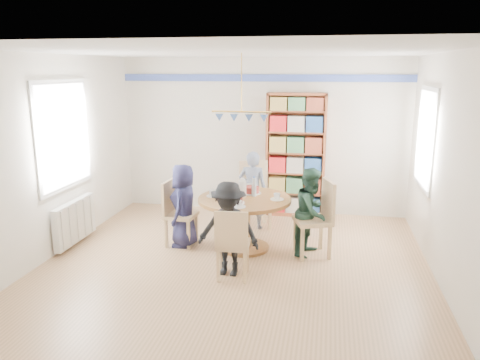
% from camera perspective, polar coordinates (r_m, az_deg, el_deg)
% --- Properties ---
extents(ground, '(5.00, 5.00, 0.00)m').
position_cam_1_polar(ground, '(6.22, -0.70, -10.31)').
color(ground, tan).
extents(room_shell, '(5.00, 5.00, 5.00)m').
position_cam_1_polar(room_shell, '(6.65, -1.46, 6.04)').
color(room_shell, white).
rests_on(room_shell, ground).
extents(radiator, '(0.12, 1.00, 0.60)m').
position_cam_1_polar(radiator, '(7.20, -19.48, -4.77)').
color(radiator, silver).
rests_on(radiator, ground).
extents(dining_table, '(1.30, 1.30, 0.75)m').
position_cam_1_polar(dining_table, '(6.57, 0.56, -3.81)').
color(dining_table, brown).
rests_on(dining_table, ground).
extents(chair_left, '(0.44, 0.44, 0.94)m').
position_cam_1_polar(chair_left, '(6.81, -7.83, -3.63)').
color(chair_left, '#D8BC85').
rests_on(chair_left, ground).
extents(chair_right, '(0.59, 0.59, 1.05)m').
position_cam_1_polar(chair_right, '(6.44, 9.61, -4.19)').
color(chair_right, '#D8BC85').
rests_on(chair_right, ground).
extents(chair_far, '(0.60, 0.60, 1.06)m').
position_cam_1_polar(chair_far, '(7.54, 1.81, -1.35)').
color(chair_far, '#D8BC85').
rests_on(chair_far, ground).
extents(chair_near, '(0.43, 0.43, 0.89)m').
position_cam_1_polar(chair_near, '(5.63, -0.95, -7.48)').
color(chair_near, '#D8BC85').
rests_on(chair_near, ground).
extents(person_left, '(0.39, 0.59, 1.20)m').
position_cam_1_polar(person_left, '(6.73, -6.88, -3.11)').
color(person_left, '#191937').
rests_on(person_left, ground).
extents(person_right, '(0.63, 0.71, 1.21)m').
position_cam_1_polar(person_right, '(6.45, 8.72, -3.83)').
color(person_right, '#1B3629').
rests_on(person_right, ground).
extents(person_far, '(0.47, 0.32, 1.25)m').
position_cam_1_polar(person_far, '(7.42, 1.54, -1.24)').
color(person_far, gray).
rests_on(person_far, ground).
extents(person_near, '(0.80, 0.50, 1.18)m').
position_cam_1_polar(person_near, '(5.74, -1.41, -5.99)').
color(person_near, black).
rests_on(person_near, ground).
extents(bookshelf, '(1.01, 0.30, 2.11)m').
position_cam_1_polar(bookshelf, '(8.07, 6.80, 2.88)').
color(bookshelf, brown).
rests_on(bookshelf, ground).
extents(tableware, '(1.09, 1.09, 0.29)m').
position_cam_1_polar(tableware, '(6.52, 0.41, -1.59)').
color(tableware, white).
rests_on(tableware, dining_table).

